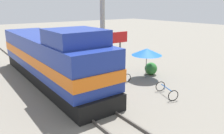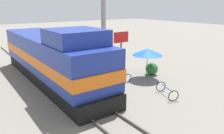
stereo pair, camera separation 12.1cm
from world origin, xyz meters
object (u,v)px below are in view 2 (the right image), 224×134
at_px(billboard_sign, 121,40).
at_px(bicycle, 122,75).
at_px(locomotive, 53,58).
at_px(person_bystander, 106,68).
at_px(utility_pole, 103,21).
at_px(bicycle_spare, 167,91).
at_px(vendor_umbrella, 147,52).

distance_m(billboard_sign, bicycle, 4.76).
height_order(locomotive, person_bystander, locomotive).
bearing_deg(locomotive, utility_pole, 9.88).
xyz_separation_m(bicycle, bicycle_spare, (0.23, -4.30, 0.01)).
relative_size(locomotive, billboard_sign, 4.54).
height_order(billboard_sign, bicycle_spare, billboard_sign).
height_order(vendor_umbrella, person_bystander, vendor_umbrella).
bearing_deg(bicycle_spare, bicycle, -66.48).
bearing_deg(bicycle_spare, person_bystander, -55.12).
height_order(person_bystander, bicycle_spare, person_bystander).
height_order(locomotive, vendor_umbrella, locomotive).
distance_m(locomotive, utility_pole, 5.73).
xyz_separation_m(locomotive, bicycle_spare, (4.79, -6.77, -1.48)).
xyz_separation_m(locomotive, utility_pole, (5.11, 0.89, 2.44)).
bearing_deg(person_bystander, vendor_umbrella, -30.80).
bearing_deg(bicycle_spare, locomotive, -34.25).
height_order(utility_pole, vendor_umbrella, utility_pole).
height_order(utility_pole, person_bystander, utility_pole).
relative_size(utility_pole, person_bystander, 5.20).
relative_size(person_bystander, bicycle, 0.87).
height_order(bicycle, bicycle_spare, bicycle_spare).
bearing_deg(person_bystander, billboard_sign, 36.83).
xyz_separation_m(locomotive, bicycle, (4.56, -2.47, -1.49)).
height_order(vendor_umbrella, billboard_sign, billboard_sign).
bearing_deg(utility_pole, locomotive, -170.12).
bearing_deg(billboard_sign, person_bystander, -143.17).
xyz_separation_m(billboard_sign, bicycle_spare, (-2.35, -7.74, -2.02)).
height_order(locomotive, bicycle, locomotive).
xyz_separation_m(person_bystander, bicycle, (1.06, -0.71, -0.53)).
relative_size(utility_pole, bicycle_spare, 4.70).
xyz_separation_m(vendor_umbrella, bicycle, (-1.73, 0.95, -1.77)).
relative_size(locomotive, person_bystander, 8.90).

